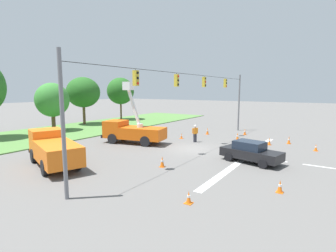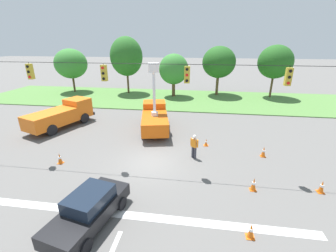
{
  "view_description": "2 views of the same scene",
  "coord_description": "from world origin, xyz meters",
  "px_view_note": "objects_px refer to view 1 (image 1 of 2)",
  "views": [
    {
      "loc": [
        -20.54,
        -10.8,
        5.3
      ],
      "look_at": [
        -1.18,
        1.77,
        2.09
      ],
      "focal_mm": 28.0,
      "sensor_mm": 36.0,
      "label": 1
    },
    {
      "loc": [
        3.15,
        -13.2,
        7.87
      ],
      "look_at": [
        0.89,
        2.51,
        1.81
      ],
      "focal_mm": 24.0,
      "sensor_mm": 36.0,
      "label": 2
    }
  ],
  "objects_px": {
    "traffic_cone_lane_edge_b": "(162,162)",
    "traffic_cone_far_left": "(269,141)",
    "tree_centre": "(52,100)",
    "utility_truck_support_near": "(53,149)",
    "traffic_cone_mid_left": "(245,132)",
    "traffic_cone_far_right": "(181,136)",
    "traffic_cone_mid_right": "(207,131)",
    "traffic_cone_foreground_left": "(316,148)",
    "tree_far_east": "(121,91)",
    "traffic_cone_near_bucket": "(237,136)",
    "tree_east": "(83,92)",
    "traffic_cone_centre_line": "(189,197)",
    "traffic_cone_foreground_right": "(280,186)",
    "sedan_black": "(251,152)",
    "road_worker": "(195,132)",
    "traffic_cone_lane_edge_a": "(289,140)",
    "utility_truck_bucket_lift": "(132,130)"
  },
  "relations": [
    {
      "from": "traffic_cone_lane_edge_b",
      "to": "traffic_cone_far_left",
      "type": "height_order",
      "value": "traffic_cone_lane_edge_b"
    },
    {
      "from": "tree_centre",
      "to": "utility_truck_support_near",
      "type": "relative_size",
      "value": 0.9
    },
    {
      "from": "traffic_cone_mid_left",
      "to": "traffic_cone_far_right",
      "type": "height_order",
      "value": "traffic_cone_mid_left"
    },
    {
      "from": "traffic_cone_mid_right",
      "to": "traffic_cone_lane_edge_b",
      "type": "bearing_deg",
      "value": -168.02
    },
    {
      "from": "traffic_cone_foreground_left",
      "to": "traffic_cone_far_left",
      "type": "distance_m",
      "value": 3.99
    },
    {
      "from": "tree_far_east",
      "to": "traffic_cone_near_bucket",
      "type": "relative_size",
      "value": 9.48
    },
    {
      "from": "tree_east",
      "to": "utility_truck_support_near",
      "type": "distance_m",
      "value": 22.42
    },
    {
      "from": "tree_far_east",
      "to": "traffic_cone_centre_line",
      "type": "height_order",
      "value": "tree_far_east"
    },
    {
      "from": "traffic_cone_mid_right",
      "to": "traffic_cone_near_bucket",
      "type": "distance_m",
      "value": 4.43
    },
    {
      "from": "utility_truck_support_near",
      "to": "traffic_cone_foreground_right",
      "type": "xyz_separation_m",
      "value": [
        3.4,
        -14.3,
        -0.87
      ]
    },
    {
      "from": "traffic_cone_foreground_right",
      "to": "traffic_cone_mid_left",
      "type": "relative_size",
      "value": 0.91
    },
    {
      "from": "sedan_black",
      "to": "road_worker",
      "type": "height_order",
      "value": "road_worker"
    },
    {
      "from": "traffic_cone_mid_right",
      "to": "traffic_cone_centre_line",
      "type": "xyz_separation_m",
      "value": [
        -18.13,
        -7.3,
        -0.1
      ]
    },
    {
      "from": "utility_truck_support_near",
      "to": "traffic_cone_lane_edge_a",
      "type": "distance_m",
      "value": 21.33
    },
    {
      "from": "traffic_cone_foreground_right",
      "to": "traffic_cone_far_left",
      "type": "xyz_separation_m",
      "value": [
        12.07,
        3.09,
        0.03
      ]
    },
    {
      "from": "utility_truck_support_near",
      "to": "traffic_cone_mid_right",
      "type": "relative_size",
      "value": 8.65
    },
    {
      "from": "traffic_cone_lane_edge_a",
      "to": "traffic_cone_far_right",
      "type": "relative_size",
      "value": 1.26
    },
    {
      "from": "traffic_cone_mid_left",
      "to": "traffic_cone_far_right",
      "type": "distance_m",
      "value": 8.01
    },
    {
      "from": "traffic_cone_lane_edge_b",
      "to": "tree_far_east",
      "type": "bearing_deg",
      "value": 48.5
    },
    {
      "from": "tree_east",
      "to": "traffic_cone_mid_right",
      "type": "xyz_separation_m",
      "value": [
        2.22,
        -19.36,
        -4.5
      ]
    },
    {
      "from": "tree_centre",
      "to": "tree_far_east",
      "type": "xyz_separation_m",
      "value": [
        14.11,
        1.59,
        1.06
      ]
    },
    {
      "from": "traffic_cone_near_bucket",
      "to": "traffic_cone_foreground_left",
      "type": "bearing_deg",
      "value": -99.36
    },
    {
      "from": "traffic_cone_far_left",
      "to": "road_worker",
      "type": "bearing_deg",
      "value": 111.57
    },
    {
      "from": "traffic_cone_foreground_left",
      "to": "traffic_cone_near_bucket",
      "type": "bearing_deg",
      "value": 80.64
    },
    {
      "from": "traffic_cone_foreground_right",
      "to": "traffic_cone_lane_edge_b",
      "type": "bearing_deg",
      "value": 86.8
    },
    {
      "from": "traffic_cone_foreground_left",
      "to": "traffic_cone_far_right",
      "type": "distance_m",
      "value": 12.82
    },
    {
      "from": "traffic_cone_far_left",
      "to": "traffic_cone_near_bucket",
      "type": "bearing_deg",
      "value": 76.8
    },
    {
      "from": "traffic_cone_centre_line",
      "to": "traffic_cone_foreground_right",
      "type": "bearing_deg",
      "value": -41.8
    },
    {
      "from": "traffic_cone_near_bucket",
      "to": "traffic_cone_far_left",
      "type": "xyz_separation_m",
      "value": [
        -0.79,
        -3.39,
        -0.03
      ]
    },
    {
      "from": "utility_truck_support_near",
      "to": "traffic_cone_far_left",
      "type": "xyz_separation_m",
      "value": [
        15.47,
        -11.21,
        -0.85
      ]
    },
    {
      "from": "tree_far_east",
      "to": "traffic_cone_lane_edge_a",
      "type": "xyz_separation_m",
      "value": [
        -6.16,
        -28.07,
        -4.69
      ]
    },
    {
      "from": "utility_truck_bucket_lift",
      "to": "traffic_cone_far_right",
      "type": "bearing_deg",
      "value": -31.79
    },
    {
      "from": "utility_truck_support_near",
      "to": "traffic_cone_foreground_left",
      "type": "relative_size",
      "value": 10.9
    },
    {
      "from": "utility_truck_support_near",
      "to": "traffic_cone_lane_edge_b",
      "type": "relative_size",
      "value": 8.97
    },
    {
      "from": "utility_truck_bucket_lift",
      "to": "sedan_black",
      "type": "xyz_separation_m",
      "value": [
        -0.63,
        -11.9,
        -0.51
      ]
    },
    {
      "from": "tree_east",
      "to": "traffic_cone_centre_line",
      "type": "distance_m",
      "value": 31.39
    },
    {
      "from": "utility_truck_support_near",
      "to": "road_worker",
      "type": "bearing_deg",
      "value": -19.47
    },
    {
      "from": "traffic_cone_foreground_left",
      "to": "tree_east",
      "type": "bearing_deg",
      "value": 89.04
    },
    {
      "from": "tree_east",
      "to": "traffic_cone_lane_edge_b",
      "type": "distance_m",
      "value": 25.63
    },
    {
      "from": "utility_truck_bucket_lift",
      "to": "traffic_cone_foreground_left",
      "type": "relative_size",
      "value": 10.51
    },
    {
      "from": "traffic_cone_foreground_left",
      "to": "traffic_cone_near_bucket",
      "type": "distance_m",
      "value": 7.45
    },
    {
      "from": "traffic_cone_mid_left",
      "to": "utility_truck_support_near",
      "type": "bearing_deg",
      "value": 159.37
    },
    {
      "from": "road_worker",
      "to": "traffic_cone_lane_edge_a",
      "type": "xyz_separation_m",
      "value": [
        4.28,
        -8.17,
        -0.62
      ]
    },
    {
      "from": "tree_centre",
      "to": "traffic_cone_far_right",
      "type": "bearing_deg",
      "value": -74.24
    },
    {
      "from": "tree_far_east",
      "to": "traffic_cone_mid_left",
      "type": "height_order",
      "value": "tree_far_east"
    },
    {
      "from": "tree_east",
      "to": "traffic_cone_lane_edge_b",
      "type": "xyz_separation_m",
      "value": [
        -11.75,
        -22.32,
        -4.51
      ]
    },
    {
      "from": "tree_centre",
      "to": "road_worker",
      "type": "relative_size",
      "value": 3.48
    },
    {
      "from": "utility_truck_support_near",
      "to": "traffic_cone_mid_left",
      "type": "relative_size",
      "value": 9.16
    },
    {
      "from": "traffic_cone_near_bucket",
      "to": "traffic_cone_lane_edge_a",
      "type": "xyz_separation_m",
      "value": [
        0.85,
        -4.89,
        -0.01
      ]
    },
    {
      "from": "utility_truck_bucket_lift",
      "to": "utility_truck_support_near",
      "type": "bearing_deg",
      "value": -176.68
    }
  ]
}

